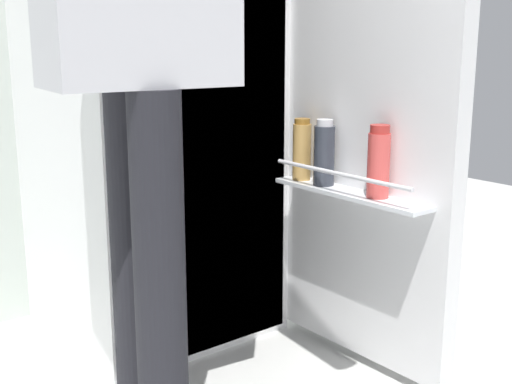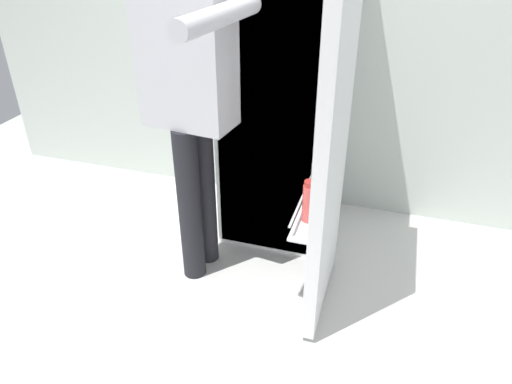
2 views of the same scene
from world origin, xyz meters
name	(u,v)px [view 2 (image 2 of 2)]	position (x,y,z in m)	size (l,w,h in m)	color
ground_plane	(257,278)	(0.00, 0.00, 0.00)	(5.82, 5.82, 0.00)	silver
kitchen_wall	(306,11)	(0.00, 0.94, 1.22)	(4.40, 0.10, 2.43)	beige
refrigerator	(291,105)	(0.03, 0.52, 0.81)	(0.70, 1.26, 1.62)	white
person	(191,88)	(-0.32, 0.01, 1.02)	(0.55, 0.77, 1.70)	black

